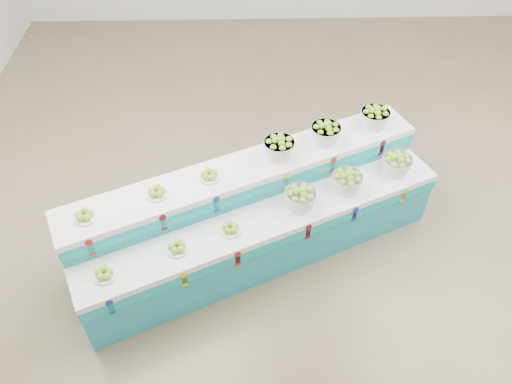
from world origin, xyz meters
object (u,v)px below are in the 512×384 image
display_stand (256,216)px  basket_lower_left (301,198)px  plate_upper_mid (157,192)px  basket_upper_right (375,117)px

display_stand → basket_lower_left: display_stand is taller
display_stand → plate_upper_mid: 1.13m
display_stand → plate_upper_mid: (-0.97, -0.17, 0.56)m
display_stand → basket_upper_right: (1.34, 0.88, 0.63)m
basket_lower_left → display_stand: bearing=171.9°
basket_upper_right → display_stand: bearing=-146.8°
basket_lower_left → basket_upper_right: size_ratio=1.00×
display_stand → basket_upper_right: bearing=8.8°
basket_lower_left → basket_upper_right: bearing=46.6°
plate_upper_mid → basket_upper_right: 2.53m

